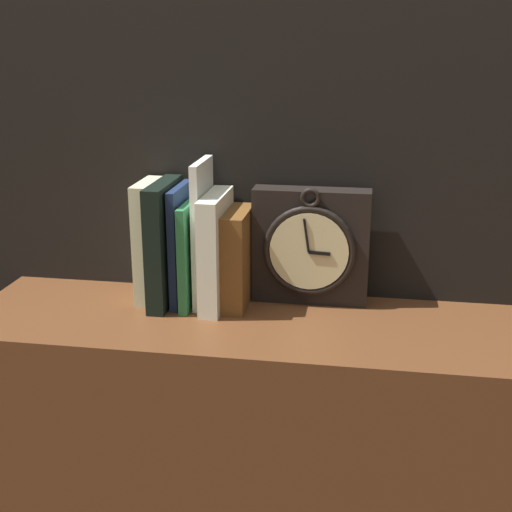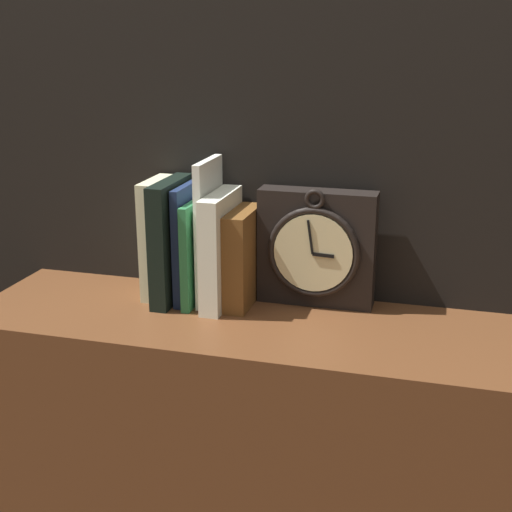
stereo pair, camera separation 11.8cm
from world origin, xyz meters
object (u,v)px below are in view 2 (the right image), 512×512
at_px(book_slot2_navy, 188,242).
at_px(book_slot5_white, 221,250).
at_px(book_slot1_black, 171,241).
at_px(book_slot4_white, 209,231).
at_px(book_slot3_green, 197,251).
at_px(book_slot0_cream, 159,238).
at_px(book_slot6_brown, 243,258).
at_px(clock, 316,248).

relative_size(book_slot2_navy, book_slot5_white, 1.05).
height_order(book_slot1_black, book_slot4_white, book_slot4_white).
xyz_separation_m(book_slot3_green, book_slot5_white, (0.05, -0.01, 0.01)).
xyz_separation_m(book_slot0_cream, book_slot1_black, (0.03, -0.02, 0.00)).
height_order(book_slot3_green, book_slot6_brown, book_slot3_green).
bearing_deg(book_slot6_brown, clock, 15.31).
height_order(book_slot2_navy, book_slot5_white, book_slot2_navy).
bearing_deg(book_slot3_green, book_slot1_black, -174.12).
bearing_deg(book_slot0_cream, book_slot2_navy, -6.30).
distance_m(clock, book_slot6_brown, 0.13).
bearing_deg(book_slot6_brown, book_slot5_white, -164.53).
bearing_deg(book_slot6_brown, book_slot0_cream, 177.24).
relative_size(clock, book_slot1_black, 0.98).
height_order(book_slot2_navy, book_slot4_white, book_slot4_white).
bearing_deg(book_slot5_white, book_slot2_navy, 170.04).
xyz_separation_m(book_slot0_cream, book_slot3_green, (0.08, -0.01, -0.01)).
distance_m(book_slot1_black, book_slot5_white, 0.09).
bearing_deg(book_slot0_cream, book_slot5_white, -8.24).
distance_m(book_slot1_black, book_slot2_navy, 0.03).
height_order(book_slot1_black, book_slot6_brown, book_slot1_black).
distance_m(book_slot0_cream, book_slot2_navy, 0.06).
distance_m(book_slot4_white, book_slot6_brown, 0.08).
bearing_deg(book_slot5_white, book_slot0_cream, 171.76).
height_order(book_slot2_navy, book_slot6_brown, book_slot2_navy).
xyz_separation_m(book_slot3_green, book_slot4_white, (0.02, 0.01, 0.04)).
distance_m(book_slot3_green, book_slot4_white, 0.04).
bearing_deg(clock, book_slot0_cream, -174.78).
bearing_deg(book_slot5_white, clock, 15.35).
xyz_separation_m(book_slot1_black, book_slot6_brown, (0.13, 0.01, -0.02)).
bearing_deg(book_slot1_black, book_slot6_brown, 4.45).
bearing_deg(book_slot5_white, book_slot3_green, 173.86).
bearing_deg(book_slot6_brown, book_slot3_green, -176.35).
height_order(clock, book_slot2_navy, clock).
distance_m(book_slot0_cream, book_slot5_white, 0.13).
relative_size(book_slot0_cream, book_slot6_brown, 1.25).
distance_m(book_slot4_white, book_slot5_white, 0.04).
xyz_separation_m(book_slot2_navy, book_slot4_white, (0.04, 0.00, 0.02)).
bearing_deg(book_slot1_black, clock, 9.85).
bearing_deg(book_slot4_white, clock, 9.14).
bearing_deg(book_slot3_green, clock, 10.73).
height_order(book_slot4_white, book_slot6_brown, book_slot4_white).
distance_m(clock, book_slot5_white, 0.17).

